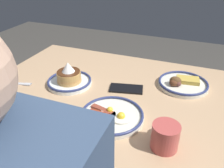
{
  "coord_description": "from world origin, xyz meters",
  "views": [
    {
      "loc": [
        -0.32,
        0.79,
        1.26
      ],
      "look_at": [
        -0.01,
        -0.02,
        0.76
      ],
      "focal_mm": 37.09,
      "sensor_mm": 36.0,
      "label": 1
    }
  ],
  "objects_px": {
    "fork_near": "(11,83)",
    "cell_phone": "(126,89)",
    "coffee_mug": "(165,136)",
    "plate_near_main": "(69,79)",
    "plate_center_pancakes": "(182,83)",
    "plate_far_companion": "(112,115)"
  },
  "relations": [
    {
      "from": "fork_near",
      "to": "cell_phone",
      "type": "bearing_deg",
      "value": -163.85
    },
    {
      "from": "coffee_mug",
      "to": "cell_phone",
      "type": "height_order",
      "value": "coffee_mug"
    },
    {
      "from": "plate_near_main",
      "to": "coffee_mug",
      "type": "height_order",
      "value": "plate_near_main"
    },
    {
      "from": "plate_near_main",
      "to": "fork_near",
      "type": "height_order",
      "value": "plate_near_main"
    },
    {
      "from": "plate_center_pancakes",
      "to": "cell_phone",
      "type": "height_order",
      "value": "plate_center_pancakes"
    },
    {
      "from": "plate_center_pancakes",
      "to": "cell_phone",
      "type": "distance_m",
      "value": 0.25
    },
    {
      "from": "cell_phone",
      "to": "fork_near",
      "type": "height_order",
      "value": "cell_phone"
    },
    {
      "from": "plate_far_companion",
      "to": "coffee_mug",
      "type": "relative_size",
      "value": 2.01
    },
    {
      "from": "plate_center_pancakes",
      "to": "cell_phone",
      "type": "xyz_separation_m",
      "value": [
        0.22,
        0.12,
        -0.01
      ]
    },
    {
      "from": "plate_center_pancakes",
      "to": "coffee_mug",
      "type": "distance_m",
      "value": 0.4
    },
    {
      "from": "plate_far_companion",
      "to": "coffee_mug",
      "type": "height_order",
      "value": "coffee_mug"
    },
    {
      "from": "coffee_mug",
      "to": "fork_near",
      "type": "distance_m",
      "value": 0.74
    },
    {
      "from": "plate_far_companion",
      "to": "coffee_mug",
      "type": "distance_m",
      "value": 0.21
    },
    {
      "from": "plate_far_companion",
      "to": "cell_phone",
      "type": "bearing_deg",
      "value": -85.72
    },
    {
      "from": "plate_near_main",
      "to": "plate_far_companion",
      "type": "height_order",
      "value": "plate_near_main"
    },
    {
      "from": "fork_near",
      "to": "plate_center_pancakes",
      "type": "bearing_deg",
      "value": -160.11
    },
    {
      "from": "plate_center_pancakes",
      "to": "coffee_mug",
      "type": "xyz_separation_m",
      "value": [
        0.01,
        0.4,
        0.03
      ]
    },
    {
      "from": "plate_near_main",
      "to": "plate_center_pancakes",
      "type": "bearing_deg",
      "value": -160.77
    },
    {
      "from": "plate_center_pancakes",
      "to": "coffee_mug",
      "type": "relative_size",
      "value": 1.91
    },
    {
      "from": "plate_center_pancakes",
      "to": "plate_far_companion",
      "type": "distance_m",
      "value": 0.39
    },
    {
      "from": "plate_near_main",
      "to": "cell_phone",
      "type": "xyz_separation_m",
      "value": [
        -0.25,
        -0.05,
        -0.02
      ]
    },
    {
      "from": "plate_near_main",
      "to": "coffee_mug",
      "type": "relative_size",
      "value": 1.74
    }
  ]
}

